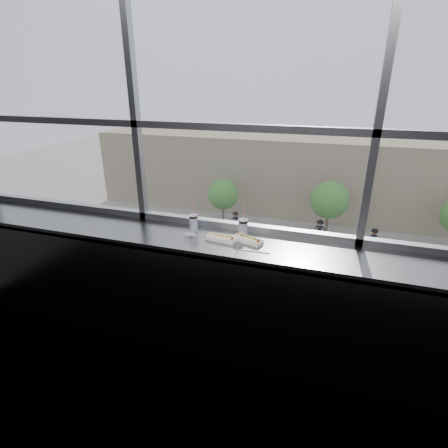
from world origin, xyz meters
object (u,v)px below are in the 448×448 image
(hotdog_tray_right, at_px, (248,239))
(loose_straw, at_px, (255,251))
(tree_center, at_px, (330,200))
(car_far_b, at_px, (367,250))
(hotdog_tray_left, at_px, (221,238))
(car_near_b, at_px, (221,281))
(soda_cup_left, at_px, (194,222))
(pedestrian_c, at_px, (374,236))
(pedestrian_a, at_px, (235,218))
(pedestrian_b, at_px, (320,228))
(tree_left, at_px, (223,194))
(wrapper, at_px, (191,234))
(soda_cup_right, at_px, (243,227))
(car_near_d, at_px, (425,316))
(car_far_a, at_px, (218,230))

(hotdog_tray_right, xyz_separation_m, loose_straw, (0.10, -0.16, -0.02))
(tree_center, bearing_deg, car_far_b, -50.86)
(hotdog_tray_left, xyz_separation_m, car_near_b, (-5.42, 16.29, -11.01))
(soda_cup_left, distance_m, car_far_b, 26.96)
(hotdog_tray_right, height_order, pedestrian_c, hotdog_tray_right)
(car_near_b, distance_m, pedestrian_c, 14.90)
(loose_straw, height_order, pedestrian_c, loose_straw)
(hotdog_tray_right, xyz_separation_m, pedestrian_a, (-7.95, 27.59, -11.07))
(pedestrian_b, xyz_separation_m, tree_center, (0.56, 0.87, 2.39))
(loose_straw, relative_size, tree_left, 0.05)
(wrapper, relative_size, car_near_b, 0.02)
(tree_center, bearing_deg, wrapper, -92.06)
(hotdog_tray_left, relative_size, pedestrian_c, 0.13)
(hotdog_tray_left, bearing_deg, pedestrian_a, 112.32)
(wrapper, xyz_separation_m, car_near_b, (-5.13, 16.27, -11.00))
(soda_cup_right, relative_size, car_near_b, 0.05)
(car_far_b, bearing_deg, tree_center, 38.85)
(hotdog_tray_right, height_order, loose_straw, hotdog_tray_right)
(loose_straw, height_order, tree_center, loose_straw)
(car_near_d, relative_size, pedestrian_b, 2.78)
(hotdog_tray_right, relative_size, car_far_a, 0.04)
(hotdog_tray_left, relative_size, hotdog_tray_right, 0.97)
(pedestrian_c, distance_m, tree_left, 14.10)
(car_near_b, height_order, tree_left, tree_left)
(tree_center, bearing_deg, car_near_d, -63.79)
(car_near_d, xyz_separation_m, tree_center, (-5.91, 12.00, 2.46))
(soda_cup_right, height_order, car_far_b, soda_cup_right)
(wrapper, xyz_separation_m, tree_left, (-8.91, 28.27, -8.97))
(soda_cup_left, distance_m, car_near_d, 20.78)
(car_far_b, height_order, car_near_b, car_near_b)
(soda_cup_left, bearing_deg, loose_straw, -21.27)
(hotdog_tray_left, distance_m, soda_cup_right, 0.21)
(hotdog_tray_left, relative_size, soda_cup_right, 0.86)
(pedestrian_b, bearing_deg, car_near_b, -116.64)
(hotdog_tray_left, height_order, car_far_a, hotdog_tray_left)
(loose_straw, bearing_deg, tree_left, 107.87)
(car_far_a, distance_m, car_near_b, 8.51)
(soda_cup_left, bearing_deg, pedestrian_b, 89.02)
(soda_cup_left, distance_m, loose_straw, 0.67)
(car_far_b, bearing_deg, wrapper, 169.72)
(car_far_a, height_order, pedestrian_c, car_far_a)
(hotdog_tray_left, relative_size, wrapper, 2.72)
(hotdog_tray_left, height_order, soda_cup_left, soda_cup_left)
(soda_cup_right, height_order, car_near_d, soda_cup_right)
(hotdog_tray_left, height_order, pedestrian_a, hotdog_tray_left)
(hotdog_tray_left, height_order, soda_cup_right, soda_cup_right)
(wrapper, bearing_deg, soda_cup_right, 14.21)
(hotdog_tray_left, distance_m, wrapper, 0.29)
(tree_left, bearing_deg, tree_center, -0.00)
(car_near_d, bearing_deg, hotdog_tray_right, 155.62)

